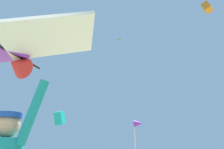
% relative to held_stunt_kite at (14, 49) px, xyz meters
% --- Properties ---
extents(held_stunt_kite, '(1.94, 1.08, 0.41)m').
position_rel_held_stunt_kite_xyz_m(held_stunt_kite, '(0.00, 0.00, 0.00)').
color(held_stunt_kite, black).
extents(distant_kite_teal_mid_right, '(0.93, 1.21, 1.52)m').
position_rel_held_stunt_kite_xyz_m(distant_kite_teal_mid_right, '(-11.43, 17.02, 1.94)').
color(distant_kite_teal_mid_right, '#19B2AD').
extents(distant_kite_orange_overhead_distant, '(1.19, 1.26, 1.50)m').
position_rel_held_stunt_kite_xyz_m(distant_kite_orange_overhead_distant, '(4.26, 19.65, 13.16)').
color(distant_kite_orange_overhead_distant, orange).
extents(distant_kite_green_mid_left, '(0.81, 0.80, 0.20)m').
position_rel_held_stunt_kite_xyz_m(distant_kite_green_mid_left, '(-9.03, 29.14, 16.90)').
color(distant_kite_green_mid_left, green).
extents(marker_flag, '(0.30, 0.24, 2.16)m').
position_rel_held_stunt_kite_xyz_m(marker_flag, '(-0.11, 5.39, -0.39)').
color(marker_flag, silver).
rests_on(marker_flag, ground).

